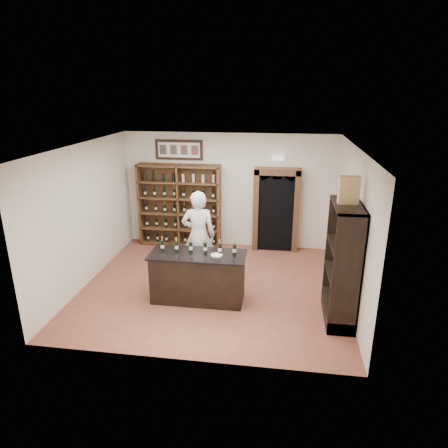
{
  "coord_description": "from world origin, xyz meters",
  "views": [
    {
      "loc": [
        1.35,
        -7.61,
        4.05
      ],
      "look_at": [
        0.19,
        0.3,
        1.33
      ],
      "focal_mm": 32.0,
      "sensor_mm": 36.0,
      "label": 1
    }
  ],
  "objects_px": {
    "shopkeeper": "(199,236)",
    "tasting_counter": "(198,277)",
    "counter_bottle_0": "(162,245)",
    "side_cabinet": "(342,281)",
    "wine_crate": "(349,190)",
    "wine_shelf": "(180,205)"
  },
  "relations": [
    {
      "from": "tasting_counter",
      "to": "counter_bottle_0",
      "type": "height_order",
      "value": "counter_bottle_0"
    },
    {
      "from": "tasting_counter",
      "to": "side_cabinet",
      "type": "distance_m",
      "value": 2.75
    },
    {
      "from": "counter_bottle_0",
      "to": "wine_crate",
      "type": "xyz_separation_m",
      "value": [
        3.4,
        -0.34,
        1.33
      ]
    },
    {
      "from": "side_cabinet",
      "to": "wine_shelf",
      "type": "bearing_deg",
      "value": 139.79
    },
    {
      "from": "tasting_counter",
      "to": "shopkeeper",
      "type": "relative_size",
      "value": 0.94
    },
    {
      "from": "counter_bottle_0",
      "to": "shopkeeper",
      "type": "height_order",
      "value": "shopkeeper"
    },
    {
      "from": "shopkeeper",
      "to": "tasting_counter",
      "type": "bearing_deg",
      "value": 95.07
    },
    {
      "from": "shopkeeper",
      "to": "wine_crate",
      "type": "bearing_deg",
      "value": 150.67
    },
    {
      "from": "tasting_counter",
      "to": "counter_bottle_0",
      "type": "relative_size",
      "value": 6.27
    },
    {
      "from": "counter_bottle_0",
      "to": "side_cabinet",
      "type": "relative_size",
      "value": 0.14
    },
    {
      "from": "tasting_counter",
      "to": "side_cabinet",
      "type": "xyz_separation_m",
      "value": [
        2.72,
        -0.3,
        0.26
      ]
    },
    {
      "from": "side_cabinet",
      "to": "shopkeeper",
      "type": "bearing_deg",
      "value": 156.06
    },
    {
      "from": "shopkeeper",
      "to": "wine_shelf",
      "type": "bearing_deg",
      "value": -70.31
    },
    {
      "from": "counter_bottle_0",
      "to": "wine_shelf",
      "type": "bearing_deg",
      "value": 97.54
    },
    {
      "from": "wine_shelf",
      "to": "shopkeeper",
      "type": "height_order",
      "value": "wine_shelf"
    },
    {
      "from": "counter_bottle_0",
      "to": "side_cabinet",
      "type": "bearing_deg",
      "value": -6.03
    },
    {
      "from": "tasting_counter",
      "to": "shopkeeper",
      "type": "xyz_separation_m",
      "value": [
        -0.19,
        0.99,
        0.51
      ]
    },
    {
      "from": "wine_shelf",
      "to": "side_cabinet",
      "type": "bearing_deg",
      "value": -40.21
    },
    {
      "from": "shopkeeper",
      "to": "wine_crate",
      "type": "distance_m",
      "value": 3.45
    },
    {
      "from": "counter_bottle_0",
      "to": "shopkeeper",
      "type": "xyz_separation_m",
      "value": [
        0.53,
        0.93,
        -0.1
      ]
    },
    {
      "from": "side_cabinet",
      "to": "shopkeeper",
      "type": "xyz_separation_m",
      "value": [
        -2.91,
        1.29,
        0.25
      ]
    },
    {
      "from": "wine_shelf",
      "to": "tasting_counter",
      "type": "bearing_deg",
      "value": -69.44
    }
  ]
}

